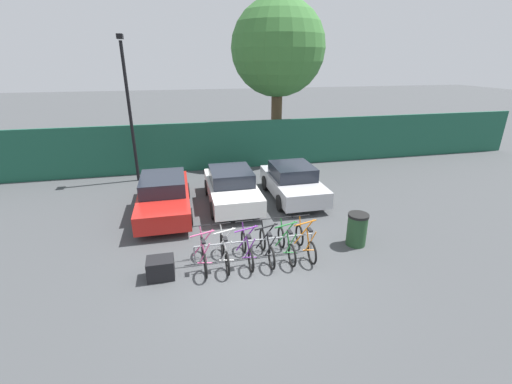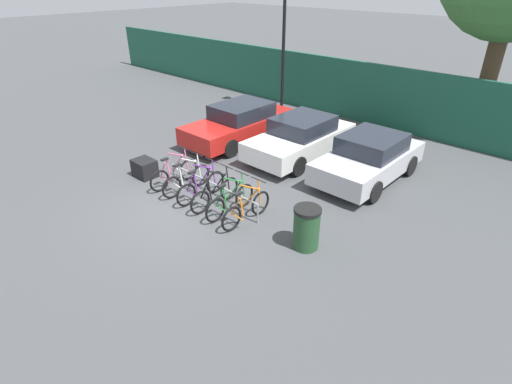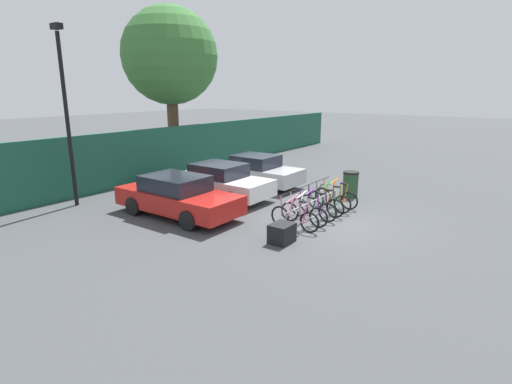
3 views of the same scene
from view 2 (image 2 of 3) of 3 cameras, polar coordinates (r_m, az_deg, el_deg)
The scene contains 15 objects.
ground_plane at distance 11.07m, azimuth -9.69°, elevation -1.98°, with size 120.00×120.00×0.00m, color #424447.
hoarding_wall at distance 17.52m, azimuth 15.62°, elevation 13.39°, with size 36.00×0.16×2.45m, color #19513D.
bike_rack at distance 11.04m, azimuth -6.41°, elevation 1.06°, with size 3.52×0.04×0.57m.
bicycle_pink at distance 12.06m, azimuth -11.61°, elevation 2.60°, with size 0.68×1.71×1.05m.
bicycle_white at distance 11.64m, azimuth -9.89°, elevation 1.75°, with size 0.68×1.71×1.05m.
bicycle_purple at distance 11.18m, azimuth -7.86°, elevation 0.75°, with size 0.68×1.71×1.05m.
bicycle_black at distance 10.79m, azimuth -5.86°, elevation -0.23°, with size 0.68×1.71×1.05m.
bicycle_green at distance 10.41m, azimuth -3.70°, elevation -1.30°, with size 0.68×1.71×1.05m.
bicycle_orange at distance 10.05m, azimuth -1.38°, elevation -2.44°, with size 0.68×1.71×1.05m.
car_red at distance 15.09m, azimuth -2.26°, elevation 9.87°, with size 1.91×4.54×1.40m.
car_white at distance 13.73m, azimuth 6.40°, elevation 7.74°, with size 1.91×4.15×1.40m.
car_silver at distance 12.55m, azimuth 15.84°, elevation 4.71°, with size 1.91×3.96×1.40m.
lamp_post at distance 18.28m, azimuth 4.02°, elevation 22.33°, with size 0.24×0.44×6.37m.
trash_bin at distance 9.16m, azimuth 7.21°, elevation -5.09°, with size 0.63×0.63×1.03m.
cargo_crate at distance 12.86m, azimuth -15.62°, elevation 3.29°, with size 0.70×0.56×0.55m, color black.
Camera 2 is at (7.73, -5.61, 5.60)m, focal length 28.00 mm.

